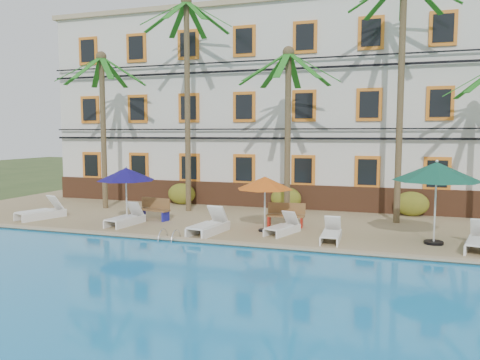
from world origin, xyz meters
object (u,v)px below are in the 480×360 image
(bench_left, at_px, (155,209))
(pool_ladder, at_px, (169,240))
(palm_d, at_px, (401,67))
(umbrella_blue, at_px, (126,174))
(lounger_a, at_px, (42,211))
(lounger_c, at_px, (209,225))
(lounger_b, at_px, (126,218))
(palm_a, at_px, (103,108))
(umbrella_red, at_px, (265,183))
(bench_right, at_px, (286,215))
(lounger_f, at_px, (479,241))
(palm_c, at_px, (288,109))
(umbrella_green, at_px, (437,172))
(lounger_e, at_px, (331,233))
(lounger_d, at_px, (283,227))
(palm_b, at_px, (187,78))

(bench_left, bearing_deg, pool_ladder, -54.50)
(palm_d, relative_size, umbrella_blue, 4.29)
(lounger_a, distance_m, lounger_c, 8.08)
(lounger_b, bearing_deg, palm_a, 133.50)
(palm_a, height_order, umbrella_blue, palm_a)
(umbrella_red, height_order, bench_right, umbrella_red)
(lounger_f, bearing_deg, pool_ladder, -170.40)
(lounger_c, relative_size, pool_ladder, 2.88)
(palm_a, distance_m, bench_right, 10.65)
(pool_ladder, bearing_deg, lounger_c, 55.77)
(palm_a, relative_size, lounger_b, 3.92)
(palm_c, distance_m, umbrella_red, 3.94)
(umbrella_green, xyz_separation_m, lounger_c, (-7.77, -0.80, -2.10))
(lounger_c, bearing_deg, pool_ladder, -124.23)
(umbrella_green, bearing_deg, lounger_e, -169.33)
(bench_right, relative_size, pool_ladder, 2.07)
(umbrella_green, distance_m, lounger_c, 8.09)
(lounger_f, bearing_deg, umbrella_red, 174.36)
(palm_d, height_order, lounger_c, palm_d)
(umbrella_green, relative_size, bench_left, 1.81)
(lounger_d, xyz_separation_m, bench_right, (-0.21, 1.40, 0.21))
(lounger_c, bearing_deg, lounger_d, 16.95)
(bench_left, bearing_deg, lounger_a, -164.84)
(bench_left, xyz_separation_m, pool_ladder, (2.33, -3.27, -0.47))
(umbrella_red, height_order, umbrella_green, umbrella_green)
(lounger_c, bearing_deg, palm_b, 122.49)
(palm_b, bearing_deg, bench_right, -23.18)
(palm_c, distance_m, bench_left, 7.10)
(palm_c, height_order, pool_ladder, palm_c)
(palm_c, height_order, lounger_a, palm_c)
(lounger_a, height_order, bench_right, lounger_a)
(lounger_a, relative_size, bench_right, 1.41)
(palm_c, xyz_separation_m, pool_ladder, (-3.06, -5.06, -4.73))
(umbrella_red, bearing_deg, palm_c, 84.08)
(lounger_b, xyz_separation_m, bench_right, (6.21, 1.72, 0.18))
(palm_b, distance_m, lounger_b, 7.23)
(lounger_d, distance_m, bench_left, 5.98)
(umbrella_blue, relative_size, lounger_d, 1.32)
(lounger_b, bearing_deg, umbrella_green, 1.59)
(lounger_c, distance_m, bench_left, 3.78)
(lounger_d, bearing_deg, bench_left, 169.40)
(palm_c, distance_m, lounger_b, 8.08)
(umbrella_red, xyz_separation_m, lounger_a, (-9.91, -0.43, -1.51))
(lounger_e, bearing_deg, lounger_f, 1.78)
(palm_b, height_order, lounger_c, palm_b)
(palm_c, xyz_separation_m, umbrella_blue, (-6.09, -2.87, -2.71))
(umbrella_green, xyz_separation_m, lounger_f, (1.30, -0.48, -2.11))
(palm_c, bearing_deg, umbrella_blue, -154.75)
(palm_a, bearing_deg, palm_b, 6.33)
(lounger_b, distance_m, bench_right, 6.44)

